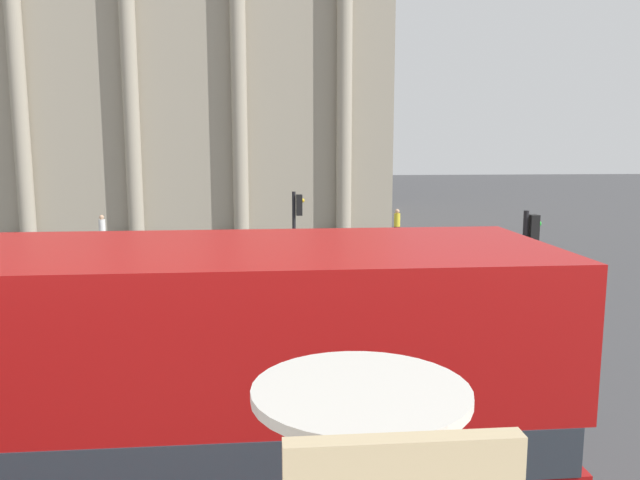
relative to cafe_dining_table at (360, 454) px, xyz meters
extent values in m
cylinder|color=silver|center=(0.00, 0.00, 0.18)|extent=(0.60, 0.60, 0.03)
cube|color=#A39984|center=(-7.63, 42.80, 6.45)|extent=(30.48, 14.10, 21.50)
cylinder|color=#A39984|center=(-13.73, 35.30, 4.84)|extent=(0.90, 0.90, 18.28)
cylinder|color=#A39984|center=(-7.63, 35.30, 4.84)|extent=(0.90, 0.90, 18.28)
cylinder|color=#A39984|center=(-1.53, 35.30, 4.84)|extent=(0.90, 0.90, 18.28)
cylinder|color=#A39984|center=(4.56, 35.30, 4.84)|extent=(0.90, 0.90, 18.28)
cylinder|color=black|center=(5.64, 11.85, -2.47)|extent=(0.12, 0.12, 3.67)
cube|color=black|center=(5.82, 11.85, -1.09)|extent=(0.20, 0.24, 0.70)
sphere|color=green|center=(5.93, 11.85, -0.94)|extent=(0.14, 0.14, 0.14)
cylinder|color=black|center=(0.77, 19.11, -2.52)|extent=(0.12, 0.12, 3.57)
cube|color=black|center=(0.95, 19.11, -1.18)|extent=(0.20, 0.24, 0.70)
sphere|color=gold|center=(1.06, 19.11, -1.03)|extent=(0.14, 0.14, 0.14)
cylinder|color=black|center=(8.26, 25.39, -4.00)|extent=(0.60, 0.18, 0.60)
cylinder|color=black|center=(8.26, 23.64, -4.00)|extent=(0.60, 0.18, 0.60)
cylinder|color=black|center=(5.46, 25.39, -4.00)|extent=(0.60, 0.18, 0.60)
cylinder|color=black|center=(5.46, 23.64, -4.00)|extent=(0.60, 0.18, 0.60)
cube|color=silver|center=(6.86, 24.52, -3.73)|extent=(4.20, 1.75, 0.55)
cube|color=#2D3842|center=(6.66, 24.52, -3.20)|extent=(1.89, 1.61, 0.50)
cylinder|color=#282B33|center=(6.62, 30.18, -3.87)|extent=(0.14, 0.14, 0.87)
cylinder|color=#282B33|center=(6.80, 30.18, -3.87)|extent=(0.14, 0.14, 0.87)
cylinder|color=yellow|center=(6.71, 30.18, -3.09)|extent=(0.32, 0.32, 0.69)
sphere|color=tan|center=(6.71, 30.18, -2.63)|extent=(0.23, 0.23, 0.23)
cylinder|color=#282B33|center=(-8.24, 29.61, -3.89)|extent=(0.14, 0.14, 0.82)
cylinder|color=#282B33|center=(-8.06, 29.61, -3.89)|extent=(0.14, 0.14, 0.82)
cylinder|color=silver|center=(-8.15, 29.61, -3.16)|extent=(0.32, 0.32, 0.65)
sphere|color=tan|center=(-8.15, 29.61, -2.72)|extent=(0.22, 0.22, 0.22)
cylinder|color=#282B33|center=(3.28, 22.40, -3.89)|extent=(0.14, 0.14, 0.82)
cylinder|color=#282B33|center=(3.46, 22.40, -3.89)|extent=(0.14, 0.14, 0.82)
cylinder|color=black|center=(3.37, 22.40, -3.16)|extent=(0.32, 0.32, 0.65)
sphere|color=tan|center=(3.37, 22.40, -2.73)|extent=(0.22, 0.22, 0.22)
camera|label=1|loc=(-0.26, -1.59, 0.85)|focal=35.00mm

